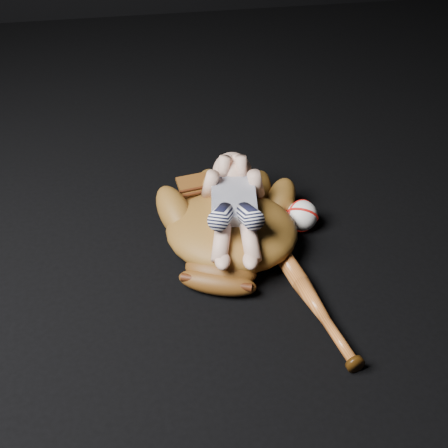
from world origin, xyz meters
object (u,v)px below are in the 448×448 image
object	(u,v)px
baseball_bat	(306,291)
baseball	(302,216)
baseball_glove	(232,225)
newborn_baby	(234,205)

from	to	relation	value
baseball_bat	baseball	size ratio (longest dim) A/B	5.61
baseball_glove	newborn_baby	size ratio (longest dim) A/B	1.20
baseball_glove	baseball	xyz separation A→B (m)	(0.20, 0.05, -0.03)
baseball_glove	newborn_baby	world-z (taller)	newborn_baby
baseball_bat	baseball_glove	bearing A→B (deg)	123.36
newborn_baby	baseball_bat	size ratio (longest dim) A/B	0.85
baseball_bat	baseball	world-z (taller)	baseball
newborn_baby	baseball_bat	bearing A→B (deg)	-48.93
newborn_baby	baseball_bat	distance (m)	0.27
newborn_baby	baseball_bat	world-z (taller)	newborn_baby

